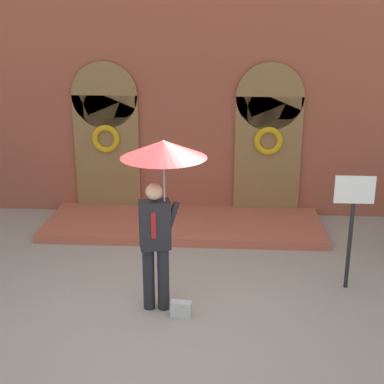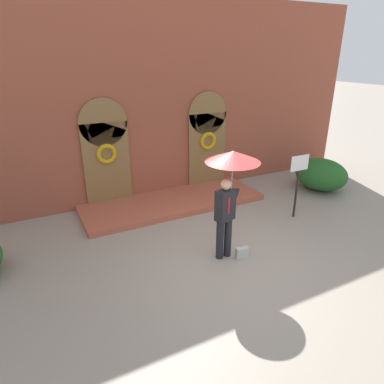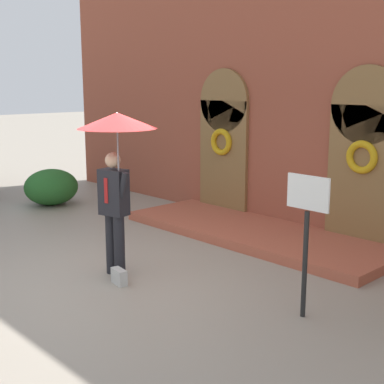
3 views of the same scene
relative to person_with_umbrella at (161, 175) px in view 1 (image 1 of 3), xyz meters
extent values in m
plane|color=gray|center=(0.03, -0.08, -1.91)|extent=(80.00, 80.00, 0.00)
cube|color=brown|center=(0.03, 4.12, 0.89)|extent=(14.00, 0.50, 5.60)
cube|color=brown|center=(-1.57, 3.83, -0.71)|extent=(1.30, 0.08, 2.40)
cylinder|color=brown|center=(-1.57, 3.83, 0.49)|extent=(1.30, 0.08, 1.30)
cube|color=brown|center=(1.63, 3.83, -0.71)|extent=(1.30, 0.08, 2.40)
cylinder|color=brown|center=(1.63, 3.83, 0.49)|extent=(1.30, 0.08, 1.30)
torus|color=#C69314|center=(-1.57, 3.76, -0.36)|extent=(0.56, 0.12, 0.56)
torus|color=#C69314|center=(1.63, 3.76, -0.36)|extent=(0.56, 0.12, 0.56)
cube|color=#AA523A|center=(0.03, 2.97, -1.83)|extent=(5.20, 1.80, 0.16)
cylinder|color=black|center=(-0.20, 0.00, -1.46)|extent=(0.16, 0.16, 0.90)
cylinder|color=black|center=(0.00, 0.00, -1.46)|extent=(0.16, 0.16, 0.90)
cube|color=black|center=(-0.10, 0.00, -0.68)|extent=(0.45, 0.33, 0.66)
cube|color=#A51919|center=(-0.10, -0.13, -0.64)|extent=(0.06, 0.02, 0.36)
sphere|color=tan|center=(-0.10, 0.00, -0.22)|extent=(0.22, 0.22, 0.22)
cylinder|color=black|center=(0.12, 0.00, -0.58)|extent=(0.22, 0.09, 0.46)
cylinder|color=gray|center=(0.03, 0.00, -0.26)|extent=(0.02, 0.02, 0.98)
cone|color=red|center=(0.03, 0.00, 0.34)|extent=(1.10, 1.10, 0.22)
cone|color=white|center=(0.03, 0.00, 0.35)|extent=(0.61, 0.61, 0.20)
cube|color=#B7B7B2|center=(0.26, -0.20, -1.80)|extent=(0.29, 0.16, 0.22)
cylinder|color=black|center=(2.63, 0.79, -1.26)|extent=(0.06, 0.06, 1.30)
cube|color=white|center=(2.63, 0.79, -0.39)|extent=(0.56, 0.03, 0.40)
camera|label=1|loc=(0.81, -6.49, 1.87)|focal=50.00mm
camera|label=2|loc=(-3.62, -5.36, 2.25)|focal=32.00mm
camera|label=3|loc=(6.07, -4.31, 0.84)|focal=50.00mm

